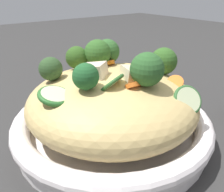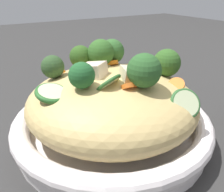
# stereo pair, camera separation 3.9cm
# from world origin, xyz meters

# --- Properties ---
(ground_plane) EXTENTS (3.00, 3.00, 0.00)m
(ground_plane) POSITION_xyz_m (0.00, 0.00, 0.00)
(ground_plane) COLOR #2E2D2D
(serving_bowl) EXTENTS (0.33, 0.33, 0.05)m
(serving_bowl) POSITION_xyz_m (0.00, 0.00, 0.02)
(serving_bowl) COLOR white
(serving_bowl) RESTS_ON ground_plane
(noodle_heap) EXTENTS (0.27, 0.27, 0.10)m
(noodle_heap) POSITION_xyz_m (-0.00, 0.00, 0.07)
(noodle_heap) COLOR tan
(noodle_heap) RESTS_ON serving_bowl
(broccoli_florets) EXTENTS (0.19, 0.22, 0.07)m
(broccoli_florets) POSITION_xyz_m (-0.02, 0.01, 0.13)
(broccoli_florets) COLOR #8FB56E
(broccoli_florets) RESTS_ON serving_bowl
(carrot_coins) EXTENTS (0.20, 0.16, 0.03)m
(carrot_coins) POSITION_xyz_m (-0.02, 0.01, 0.11)
(carrot_coins) COLOR orange
(carrot_coins) RESTS_ON serving_bowl
(zucchini_slices) EXTENTS (0.21, 0.21, 0.06)m
(zucchini_slices) POSITION_xyz_m (0.02, -0.03, 0.11)
(zucchini_slices) COLOR beige
(zucchini_slices) RESTS_ON serving_bowl
(chicken_chunks) EXTENTS (0.08, 0.08, 0.03)m
(chicken_chunks) POSITION_xyz_m (0.01, -0.01, 0.12)
(chicken_chunks) COLOR beige
(chicken_chunks) RESTS_ON serving_bowl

